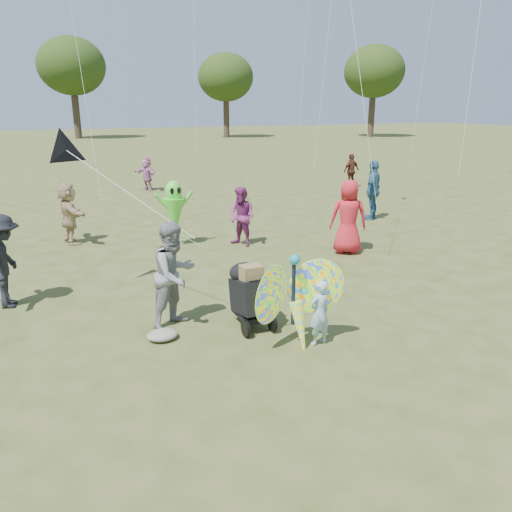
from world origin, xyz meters
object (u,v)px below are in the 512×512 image
(crowd_j, at_px, (147,174))
(crowd_b, at_px, (5,261))
(jogging_stroller, at_px, (249,291))
(crowd_d, at_px, (69,213))
(crowd_e, at_px, (242,217))
(adult_man, at_px, (175,275))
(crowd_c, at_px, (373,190))
(crowd_h, at_px, (351,171))
(child_girl, at_px, (319,313))
(crowd_a, at_px, (348,217))
(alien_kite, at_px, (174,210))
(butterfly_kite, at_px, (296,302))

(crowd_j, bearing_deg, crowd_b, -48.02)
(crowd_j, relative_size, jogging_stroller, 1.34)
(crowd_b, height_order, crowd_d, crowd_b)
(crowd_d, xyz_separation_m, crowd_e, (4.12, -2.12, -0.04))
(adult_man, distance_m, crowd_c, 9.71)
(crowd_h, relative_size, crowd_j, 1.04)
(child_girl, xyz_separation_m, crowd_e, (1.14, 5.77, 0.26))
(adult_man, height_order, crowd_b, adult_man)
(adult_man, bearing_deg, crowd_c, 3.39)
(crowd_a, bearing_deg, crowd_d, -3.40)
(crowd_a, xyz_separation_m, alien_kite, (-3.76, 2.42, 0.04))
(jogging_stroller, bearing_deg, child_girl, -56.41)
(crowd_a, distance_m, crowd_j, 12.02)
(crowd_d, distance_m, crowd_j, 8.81)
(butterfly_kite, distance_m, alien_kite, 6.38)
(child_girl, height_order, crowd_e, crowd_e)
(crowd_d, xyz_separation_m, jogging_stroller, (2.27, -6.80, -0.21))
(alien_kite, bearing_deg, child_girl, -85.78)
(crowd_c, height_order, crowd_j, crowd_c)
(crowd_e, height_order, crowd_j, crowd_e)
(adult_man, distance_m, crowd_d, 6.39)
(crowd_b, xyz_separation_m, crowd_c, (10.66, 3.30, 0.09))
(child_girl, distance_m, crowd_a, 5.23)
(crowd_j, relative_size, butterfly_kite, 0.84)
(crowd_d, height_order, butterfly_kite, crowd_d)
(crowd_a, height_order, crowd_h, crowd_a)
(child_girl, xyz_separation_m, crowd_d, (-2.98, 7.89, 0.30))
(adult_man, height_order, crowd_j, adult_man)
(crowd_e, bearing_deg, child_girl, -40.12)
(crowd_j, bearing_deg, adult_man, -35.20)
(crowd_c, xyz_separation_m, crowd_e, (-5.11, -1.22, -0.18))
(crowd_c, relative_size, crowd_d, 1.16)
(crowd_h, distance_m, crowd_j, 9.10)
(crowd_b, xyz_separation_m, crowd_j, (5.27, 12.12, -0.14))
(adult_man, distance_m, crowd_h, 15.86)
(jogging_stroller, relative_size, alien_kite, 0.63)
(crowd_b, distance_m, crowd_e, 5.93)
(crowd_j, height_order, jogging_stroller, crowd_j)
(crowd_a, xyz_separation_m, crowd_d, (-6.26, 3.84, -0.11))
(jogging_stroller, bearing_deg, crowd_e, 69.21)
(crowd_c, bearing_deg, alien_kite, -31.53)
(crowd_a, bearing_deg, child_girl, 79.06)
(adult_man, bearing_deg, crowd_b, 110.73)
(crowd_c, xyz_separation_m, crowd_d, (-9.23, 0.89, -0.13))
(adult_man, bearing_deg, crowd_d, 70.08)
(crowd_c, distance_m, crowd_d, 9.27)
(crowd_a, relative_size, crowd_b, 1.07)
(child_girl, distance_m, crowd_j, 15.84)
(crowd_a, relative_size, alien_kite, 1.06)
(crowd_b, height_order, butterfly_kite, crowd_b)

